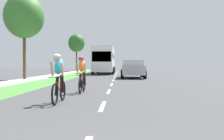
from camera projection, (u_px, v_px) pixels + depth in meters
ground_plane at (114, 79)px, 21.35m from camera, size 120.00×120.00×0.00m
grass_verge at (59, 79)px, 21.51m from camera, size 2.28×70.00×0.01m
sidewalk_concrete at (35, 79)px, 21.57m from camera, size 1.94×70.00×0.10m
lane_markings_center at (115, 77)px, 25.35m from camera, size 0.12×53.80×0.01m
cyclist_lead at (59, 78)px, 7.99m from camera, size 0.42×1.72×1.58m
cyclist_trailing at (82, 74)px, 10.85m from camera, size 0.42×1.72×1.58m
pickup_silver at (133, 69)px, 22.81m from camera, size 2.22×5.10×1.64m
bus_white at (105, 59)px, 34.45m from camera, size 2.78×11.60×3.48m
street_tree_near at (24, 17)px, 20.07m from camera, size 3.21×3.21×6.92m
street_tree_far at (76, 43)px, 45.55m from camera, size 3.02×3.02×6.89m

